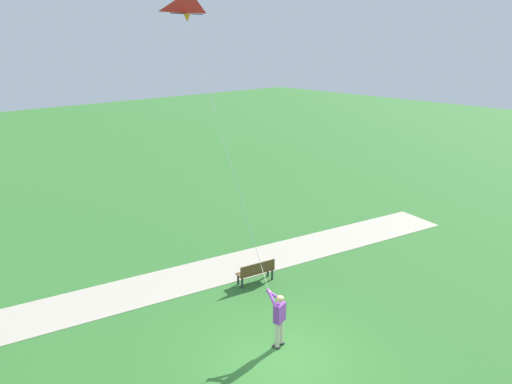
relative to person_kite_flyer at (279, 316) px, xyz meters
The scene contains 5 objects.
ground_plane 1.21m from the person_kite_flyer, 145.49° to the left, with size 120.00×120.00×0.00m, color #33702D.
walkway_path 6.61m from the person_kite_flyer, 20.99° to the left, with size 2.40×32.00×0.02m, color #B7AD99.
person_kite_flyer is the anchor object (origin of this frame).
flying_kite 9.23m from the person_kite_flyer, 14.58° to the left, with size 2.83×1.29×8.50m.
park_bench_near_walkway 4.13m from the person_kite_flyer, 32.81° to the right, with size 0.73×1.56×0.88m.
Camera 1 is at (-8.55, 8.84, 9.00)m, focal length 34.22 mm.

